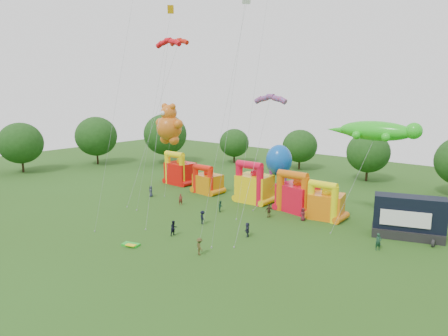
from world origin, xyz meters
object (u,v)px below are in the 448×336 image
Objects in this scene: teddy_bear_kite at (169,128)px; bouncy_castle_0 at (179,171)px; spectator_0 at (151,191)px; octopus_kite at (277,168)px; bouncy_castle_2 at (254,186)px; stage_trailer at (409,218)px; spectator_4 at (269,211)px; gecko_kite at (360,168)px.

bouncy_castle_0 is at bearing 126.22° from teddy_bear_kite.
bouncy_castle_0 is 3.44× the size of spectator_0.
octopus_kite is (20.59, 1.77, 3.01)m from bouncy_castle_0.
bouncy_castle_0 is at bearing -175.10° from octopus_kite.
teddy_bear_kite is (-12.90, -6.01, 8.88)m from bouncy_castle_2.
stage_trailer is 37.92m from teddy_bear_kite.
spectator_0 is (-17.47, -11.46, -4.51)m from octopus_kite.
gecko_kite is at bearing 143.77° from spectator_4.
octopus_kite is 10.17m from spectator_4.
octopus_kite reaches higher than stage_trailer.
bouncy_castle_0 is 10.29m from spectator_0.
stage_trailer is 21.78m from octopus_kite.
bouncy_castle_2 is at bearing -128.24° from octopus_kite.
spectator_4 is (6.38, -5.20, -1.60)m from bouncy_castle_2.
bouncy_castle_0 is at bearing 177.03° from stage_trailer.
octopus_kite is at bearing 164.17° from gecko_kite.
bouncy_castle_2 is 4.78m from octopus_kite.
bouncy_castle_2 is 8.39m from spectator_4.
bouncy_castle_2 is 3.51× the size of spectator_4.
spectator_0 is 0.96× the size of spectator_4.
bouncy_castle_2 is 0.43× the size of teddy_bear_kite.
stage_trailer is 0.86× the size of octopus_kite.
bouncy_castle_2 is 0.68× the size of octopus_kite.
gecko_kite is at bearing -3.99° from bouncy_castle_0.
teddy_bear_kite is at bearing 60.19° from spectator_0.
gecko_kite is (-6.23, -0.31, 5.36)m from stage_trailer.
spectator_4 is at bearing 20.80° from spectator_0.
bouncy_castle_2 reaches higher than stage_trailer.
teddy_bear_kite is at bearing -171.05° from gecko_kite.
teddy_bear_kite is 8.45× the size of spectator_0.
bouncy_castle_2 is at bearing 177.76° from stage_trailer.
gecko_kite reaches higher than bouncy_castle_0.
teddy_bear_kite is 1.13× the size of gecko_kite.
octopus_kite reaches higher than bouncy_castle_0.
teddy_bear_kite is 18.73m from octopus_kite.
stage_trailer is 8.22m from gecko_kite.
octopus_kite is at bearing 45.47° from spectator_0.
spectator_4 is (-17.21, -4.28, -1.52)m from stage_trailer.
teddy_bear_kite is at bearing -53.71° from spectator_4.
gecko_kite reaches higher than octopus_kite.
bouncy_castle_0 is 25.47m from spectator_4.
octopus_kite reaches higher than spectator_0.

